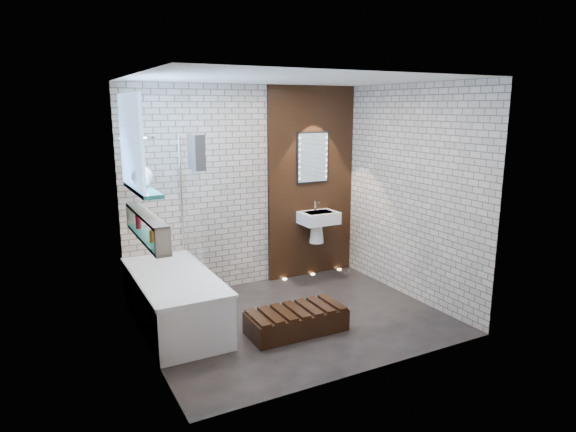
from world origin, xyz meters
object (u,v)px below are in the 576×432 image
bath_screen (190,200)px  walnut_step (296,321)px  bathtub (174,300)px  led_mirror (313,158)px  washbasin (318,222)px

bath_screen → walnut_step: bath_screen is taller
bathtub → led_mirror: size_ratio=2.49×
washbasin → led_mirror: (0.00, 0.16, 0.86)m
walnut_step → led_mirror: bearing=54.6°
bath_screen → led_mirror: led_mirror is taller
washbasin → walnut_step: washbasin is taller
bathtub → led_mirror: bearing=19.8°
bath_screen → walnut_step: bearing=-58.4°
bathtub → washbasin: washbasin is taller
walnut_step → bath_screen: bearing=121.6°
bath_screen → washbasin: 1.89m
washbasin → led_mirror: bearing=90.0°
washbasin → led_mirror: 0.88m
led_mirror → washbasin: bearing=-90.0°
washbasin → walnut_step: size_ratio=0.56×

